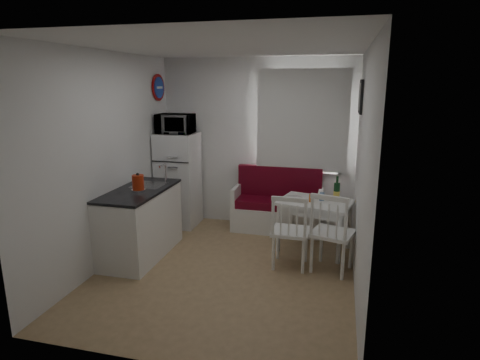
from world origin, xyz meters
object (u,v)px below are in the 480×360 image
at_px(kettle, 138,183).
at_px(wine_bottle, 337,188).
at_px(microwave, 175,124).
at_px(chair_right, 333,225).
at_px(chair_left, 290,224).
at_px(kitchen_counter, 141,222).
at_px(fridge, 179,180).
at_px(dining_table, 315,207).
at_px(bench, 277,210).

distance_m(kettle, wine_bottle, 2.57).
bearing_deg(kettle, microwave, 91.33).
distance_m(chair_right, kettle, 2.42).
bearing_deg(chair_left, kitchen_counter, -177.62).
distance_m(kitchen_counter, microwave, 1.67).
height_order(fridge, microwave, microwave).
bearing_deg(kettle, fridge, 91.28).
distance_m(chair_left, chair_right, 0.50).
bearing_deg(wine_bottle, fridge, 170.09).
height_order(dining_table, kettle, kettle).
bearing_deg(kettle, chair_right, 3.55).
distance_m(bench, fridge, 1.62).
xyz_separation_m(chair_right, fridge, (-2.41, 1.20, 0.12)).
bearing_deg(dining_table, kitchen_counter, -148.10).
distance_m(bench, microwave, 2.04).
relative_size(chair_right, microwave, 1.06).
height_order(kitchen_counter, dining_table, kitchen_counter).
relative_size(chair_left, kettle, 2.20).
relative_size(chair_right, fridge, 0.39).
bearing_deg(microwave, bench, 5.90).
height_order(fridge, kettle, fridge).
relative_size(dining_table, wine_bottle, 3.16).
height_order(kitchen_counter, chair_right, kitchen_counter).
xyz_separation_m(dining_table, chair_left, (-0.25, -0.67, -0.03)).
bearing_deg(dining_table, microwave, -178.74).
height_order(chair_left, wine_bottle, wine_bottle).
distance_m(dining_table, fridge, 2.23).
xyz_separation_m(chair_right, microwave, (-2.41, 1.15, 1.00)).
height_order(chair_left, microwave, microwave).
bearing_deg(kitchen_counter, wine_bottle, 18.50).
bearing_deg(bench, chair_left, -74.99).
bearing_deg(microwave, kettle, -88.67).
bearing_deg(wine_bottle, bench, 148.29).
height_order(kitchen_counter, bench, kitchen_counter).
distance_m(kitchen_counter, chair_left, 1.94).
bearing_deg(kitchen_counter, bench, 40.60).
xyz_separation_m(chair_left, microwave, (-1.91, 1.14, 1.04)).
xyz_separation_m(dining_table, wine_bottle, (0.27, 0.10, 0.24)).
bearing_deg(fridge, chair_left, -31.93).
xyz_separation_m(bench, wine_bottle, (0.87, -0.54, 0.54)).
bearing_deg(chair_left, microwave, 149.97).
distance_m(dining_table, chair_left, 0.71).
bearing_deg(chair_right, kettle, -160.82).
xyz_separation_m(chair_left, wine_bottle, (0.52, 0.77, 0.28)).
relative_size(chair_right, wine_bottle, 1.71).
height_order(dining_table, chair_right, chair_right).
xyz_separation_m(kitchen_counter, microwave, (0.02, 1.19, 1.16)).
height_order(microwave, wine_bottle, microwave).
relative_size(dining_table, chair_right, 1.85).
xyz_separation_m(microwave, kettle, (0.03, -1.29, -0.60)).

